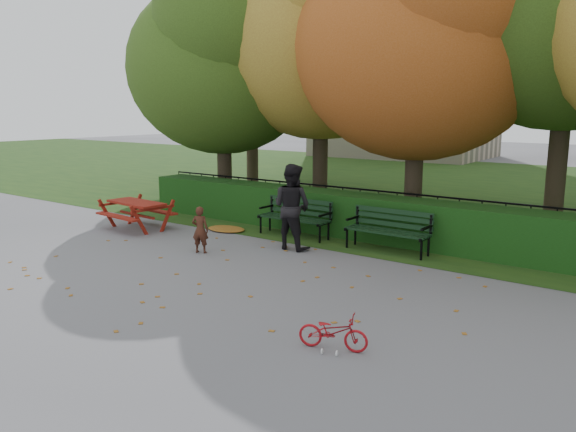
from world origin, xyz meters
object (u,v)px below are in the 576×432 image
Objects in this scene: tree_c at (429,26)px; tree_f at (254,30)px; tree_b at (328,17)px; bicycle at (333,332)px; child at (200,230)px; bench_left at (296,214)px; bench_right at (389,227)px; tree_a at (225,53)px; picnic_table at (136,208)px; adult at (292,207)px.

tree_f is (-7.97, 3.28, 0.87)m from tree_c.
tree_b is 3.42m from tree_c.
tree_c is at bearing -2.87° from bicycle.
tree_f reaches higher than child.
bench_left is 2.40m from bench_right.
bench_left reaches higher than bicycle.
bicycle is (4.07, -4.88, -0.29)m from bench_left.
tree_b reaches higher than bench_left.
tree_c is at bearing 3.65° from tree_a.
bicycle is at bearing -46.46° from tree_f.
bicycle is (5.21, -7.92, -5.17)m from tree_b.
picnic_table is (-6.04, -1.72, 0.02)m from bench_right.
child is (-2.83, -4.71, -4.33)m from tree_c.
child is at bearing -57.25° from tree_f.
bench_right is at bearing -164.41° from child.
child is 1.98m from adult.
child is (5.14, -7.98, -5.20)m from tree_f.
tree_b is 6.76m from bench_right.
bench_left is 4.03m from picnic_table.
bench_right reaches higher than bicycle.
tree_f is at bearing 25.54° from bicycle.
tree_b is at bearing -65.94° from adult.
bench_left is at bearing -58.13° from adult.
tree_b is 7.25m from picnic_table.
tree_b is 10.80m from bicycle.
bench_right is 6.28m from picnic_table.
bicycle is (4.76, -2.43, -0.26)m from child.
tree_f is 9.17m from picnic_table.
bench_left is at bearing -69.42° from tree_b.
tree_a is 7.69m from bench_right.
tree_b reaches higher than picnic_table.
tree_f is 10.83m from child.
tree_a is 4.10× the size of adult.
tree_a reaches higher than bench_left.
bench_right is (3.54, -3.04, -4.88)m from tree_b.
bench_left is at bearing -43.51° from tree_f.
tree_b is 5.32m from tree_f.
tree_f is 5.10× the size of bench_left.
bench_left is (3.89, -1.88, -4.00)m from tree_a.
adult reaches higher than child.
tree_f is at bearing 117.98° from tree_a.
tree_b is (2.74, 1.17, 0.88)m from tree_a.
tree_c is 4.44× the size of bench_left.
tree_a is 6.72m from child.
picnic_table is (-2.50, -4.77, -4.86)m from tree_b.
adult is 5.21m from bicycle.
tree_c is at bearing -13.45° from tree_b.
picnic_table is 3.03m from child.
picnic_table is at bearing -86.10° from tree_a.
tree_f reaches higher than bench_right.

